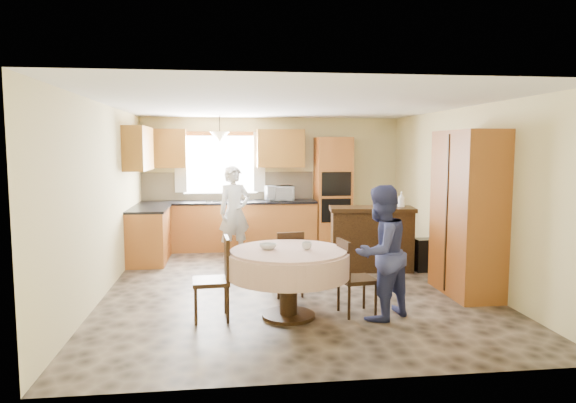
# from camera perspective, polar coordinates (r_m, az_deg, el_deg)

# --- Properties ---
(floor) EXTENTS (5.00, 6.00, 0.01)m
(floor) POSITION_cam_1_polar(r_m,az_deg,el_deg) (7.30, 0.44, -9.28)
(floor) COLOR #715F4F
(floor) RESTS_ON ground
(ceiling) EXTENTS (5.00, 6.00, 0.01)m
(ceiling) POSITION_cam_1_polar(r_m,az_deg,el_deg) (7.07, 0.46, 10.68)
(ceiling) COLOR white
(ceiling) RESTS_ON wall_back
(wall_back) EXTENTS (5.00, 0.02, 2.50)m
(wall_back) POSITION_cam_1_polar(r_m,az_deg,el_deg) (10.05, -1.79, 2.15)
(wall_back) COLOR beige
(wall_back) RESTS_ON floor
(wall_front) EXTENTS (5.00, 0.02, 2.50)m
(wall_front) POSITION_cam_1_polar(r_m,az_deg,el_deg) (4.14, 5.90, -3.39)
(wall_front) COLOR beige
(wall_front) RESTS_ON floor
(wall_left) EXTENTS (0.02, 6.00, 2.50)m
(wall_left) POSITION_cam_1_polar(r_m,az_deg,el_deg) (7.19, -19.71, 0.27)
(wall_left) COLOR beige
(wall_left) RESTS_ON floor
(wall_right) EXTENTS (0.02, 6.00, 2.50)m
(wall_right) POSITION_cam_1_polar(r_m,az_deg,el_deg) (7.81, 18.96, 0.72)
(wall_right) COLOR beige
(wall_right) RESTS_ON floor
(window) EXTENTS (1.40, 0.03, 1.10)m
(window) POSITION_cam_1_polar(r_m,az_deg,el_deg) (9.97, -7.54, 4.09)
(window) COLOR white
(window) RESTS_ON wall_back
(curtain_left) EXTENTS (0.22, 0.02, 1.15)m
(curtain_left) POSITION_cam_1_polar(r_m,az_deg,el_deg) (9.95, -11.88, 4.30)
(curtain_left) COLOR white
(curtain_left) RESTS_ON wall_back
(curtain_right) EXTENTS (0.22, 0.02, 1.15)m
(curtain_right) POSITION_cam_1_polar(r_m,az_deg,el_deg) (9.94, -3.20, 4.41)
(curtain_right) COLOR white
(curtain_right) RESTS_ON wall_back
(base_cab_back) EXTENTS (3.30, 0.60, 0.88)m
(base_cab_back) POSITION_cam_1_polar(r_m,az_deg,el_deg) (9.80, -6.58, -2.75)
(base_cab_back) COLOR #BE7232
(base_cab_back) RESTS_ON floor
(counter_back) EXTENTS (3.30, 0.64, 0.04)m
(counter_back) POSITION_cam_1_polar(r_m,az_deg,el_deg) (9.74, -6.61, -0.07)
(counter_back) COLOR black
(counter_back) RESTS_ON base_cab_back
(base_cab_left) EXTENTS (0.60, 1.20, 0.88)m
(base_cab_left) POSITION_cam_1_polar(r_m,az_deg,el_deg) (9.00, -15.17, -3.70)
(base_cab_left) COLOR #BE7232
(base_cab_left) RESTS_ON floor
(counter_left) EXTENTS (0.64, 1.20, 0.04)m
(counter_left) POSITION_cam_1_polar(r_m,az_deg,el_deg) (8.93, -15.25, -0.79)
(counter_left) COLOR black
(counter_left) RESTS_ON base_cab_left
(backsplash) EXTENTS (3.30, 0.02, 0.55)m
(backsplash) POSITION_cam_1_polar(r_m,az_deg,el_deg) (10.00, -6.64, 1.70)
(backsplash) COLOR #C3AF89
(backsplash) RESTS_ON wall_back
(wall_cab_left) EXTENTS (0.85, 0.33, 0.72)m
(wall_cab_left) POSITION_cam_1_polar(r_m,az_deg,el_deg) (9.88, -13.70, 5.75)
(wall_cab_left) COLOR #A86A2A
(wall_cab_left) RESTS_ON wall_back
(wall_cab_right) EXTENTS (0.90, 0.33, 0.72)m
(wall_cab_right) POSITION_cam_1_polar(r_m,az_deg,el_deg) (9.88, -0.85, 5.92)
(wall_cab_right) COLOR #A86A2A
(wall_cab_right) RESTS_ON wall_back
(wall_cab_side) EXTENTS (0.33, 1.20, 0.72)m
(wall_cab_side) POSITION_cam_1_polar(r_m,az_deg,el_deg) (8.90, -16.29, 5.67)
(wall_cab_side) COLOR #A86A2A
(wall_cab_side) RESTS_ON wall_left
(oven_tower) EXTENTS (0.66, 0.62, 2.12)m
(oven_tower) POSITION_cam_1_polar(r_m,az_deg,el_deg) (9.93, 5.00, 0.99)
(oven_tower) COLOR #BE7232
(oven_tower) RESTS_ON floor
(oven_upper) EXTENTS (0.56, 0.01, 0.45)m
(oven_upper) POSITION_cam_1_polar(r_m,az_deg,el_deg) (9.61, 5.40, 1.95)
(oven_upper) COLOR black
(oven_upper) RESTS_ON oven_tower
(oven_lower) EXTENTS (0.56, 0.01, 0.45)m
(oven_lower) POSITION_cam_1_polar(r_m,az_deg,el_deg) (9.66, 5.37, -1.01)
(oven_lower) COLOR black
(oven_lower) RESTS_ON oven_tower
(pendant) EXTENTS (0.36, 0.36, 0.18)m
(pendant) POSITION_cam_1_polar(r_m,az_deg,el_deg) (9.49, -7.60, 7.13)
(pendant) COLOR beige
(pendant) RESTS_ON ceiling
(sideboard) EXTENTS (1.37, 0.72, 0.94)m
(sideboard) POSITION_cam_1_polar(r_m,az_deg,el_deg) (8.21, 9.25, -4.30)
(sideboard) COLOR #33200E
(sideboard) RESTS_ON floor
(space_heater) EXTENTS (0.38, 0.27, 0.51)m
(space_heater) POSITION_cam_1_polar(r_m,az_deg,el_deg) (8.35, 15.13, -5.75)
(space_heater) COLOR black
(space_heater) RESTS_ON floor
(cupboard) EXTENTS (0.56, 1.12, 2.15)m
(cupboard) POSITION_cam_1_polar(r_m,az_deg,el_deg) (7.08, 19.33, -1.23)
(cupboard) COLOR #BE7232
(cupboard) RESTS_ON floor
(dining_table) EXTENTS (1.37, 1.37, 0.78)m
(dining_table) POSITION_cam_1_polar(r_m,az_deg,el_deg) (5.83, 0.06, -7.04)
(dining_table) COLOR #33200E
(dining_table) RESTS_ON floor
(chair_left) EXTENTS (0.43, 0.43, 0.93)m
(chair_left) POSITION_cam_1_polar(r_m,az_deg,el_deg) (5.85, -7.82, -7.99)
(chair_left) COLOR #33200E
(chair_left) RESTS_ON floor
(chair_back) EXTENTS (0.42, 0.42, 0.86)m
(chair_back) POSITION_cam_1_polar(r_m,az_deg,el_deg) (6.66, 0.06, -6.57)
(chair_back) COLOR #33200E
(chair_back) RESTS_ON floor
(chair_right) EXTENTS (0.43, 0.43, 0.88)m
(chair_right) POSITION_cam_1_polar(r_m,az_deg,el_deg) (6.00, 7.05, -7.93)
(chair_right) COLOR #33200E
(chair_right) RESTS_ON floor
(framed_picture) EXTENTS (0.06, 0.59, 0.49)m
(framed_picture) POSITION_cam_1_polar(r_m,az_deg,el_deg) (8.00, 18.03, 4.57)
(framed_picture) COLOR gold
(framed_picture) RESTS_ON wall_right
(microwave) EXTENTS (0.55, 0.40, 0.28)m
(microwave) POSITION_cam_1_polar(r_m,az_deg,el_deg) (9.73, -0.98, 0.91)
(microwave) COLOR silver
(microwave) RESTS_ON counter_back
(person_sink) EXTENTS (0.69, 0.58, 1.61)m
(person_sink) POSITION_cam_1_polar(r_m,az_deg,el_deg) (8.98, -5.96, -1.19)
(person_sink) COLOR silver
(person_sink) RESTS_ON floor
(person_dining) EXTENTS (0.93, 0.89, 1.51)m
(person_dining) POSITION_cam_1_polar(r_m,az_deg,el_deg) (5.86, 10.23, -5.59)
(person_dining) COLOR navy
(person_dining) RESTS_ON floor
(bowl_sideboard) EXTENTS (0.20, 0.20, 0.05)m
(bowl_sideboard) POSITION_cam_1_polar(r_m,az_deg,el_deg) (8.06, 7.58, -0.92)
(bowl_sideboard) COLOR #B2B2B2
(bowl_sideboard) RESTS_ON sideboard
(bottle_sideboard) EXTENTS (0.13, 0.13, 0.30)m
(bottle_sideboard) POSITION_cam_1_polar(r_m,az_deg,el_deg) (8.26, 12.47, 0.04)
(bottle_sideboard) COLOR silver
(bottle_sideboard) RESTS_ON sideboard
(cup_table) EXTENTS (0.13, 0.13, 0.09)m
(cup_table) POSITION_cam_1_polar(r_m,az_deg,el_deg) (5.80, 2.10, -4.94)
(cup_table) COLOR #B2B2B2
(cup_table) RESTS_ON dining_table
(bowl_table) EXTENTS (0.22, 0.22, 0.06)m
(bowl_table) POSITION_cam_1_polar(r_m,az_deg,el_deg) (5.82, -2.25, -5.02)
(bowl_table) COLOR #B2B2B2
(bowl_table) RESTS_ON dining_table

